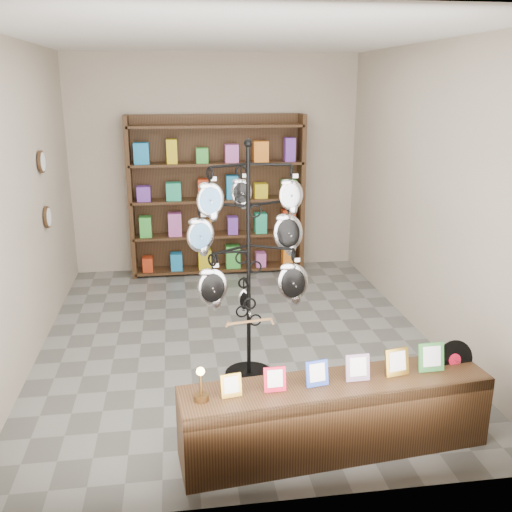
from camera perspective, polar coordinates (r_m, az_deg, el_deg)
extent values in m
plane|color=slate|center=(6.13, -1.98, -8.19)|extent=(5.00, 5.00, 0.00)
plane|color=#AE9E8C|center=(8.12, -4.06, 9.07)|extent=(4.00, 0.00, 4.00)
plane|color=#AE9E8C|center=(3.26, 2.60, -2.69)|extent=(4.00, 0.00, 4.00)
plane|color=#AE9E8C|center=(5.80, -22.25, 4.75)|extent=(0.00, 5.00, 5.00)
plane|color=#AE9E8C|center=(6.19, 16.70, 5.99)|extent=(0.00, 5.00, 5.00)
plane|color=white|center=(5.57, -2.32, 21.05)|extent=(5.00, 5.00, 0.00)
cylinder|color=black|center=(5.39, -0.71, -11.70)|extent=(0.47, 0.47, 0.03)
cylinder|color=black|center=(4.98, -0.75, -1.15)|extent=(0.04, 0.04, 2.11)
sphere|color=black|center=(4.76, -0.80, 11.23)|extent=(0.07, 0.07, 0.07)
ellipsoid|color=silver|center=(5.31, -1.22, -4.45)|extent=(0.11, 0.04, 0.22)
cube|color=#B47B4B|center=(4.83, -0.62, -6.56)|extent=(0.40, 0.08, 0.04)
cube|color=black|center=(4.33, 7.94, -15.60)|extent=(2.29, 0.69, 0.55)
cube|color=gold|center=(3.95, -2.51, -12.81)|extent=(0.15, 0.07, 0.16)
cube|color=red|center=(4.02, 1.89, -12.22)|extent=(0.16, 0.07, 0.17)
cube|color=#263FA5|center=(4.10, 6.11, -11.59)|extent=(0.17, 0.07, 0.18)
cube|color=#E54C33|center=(4.20, 10.13, -10.93)|extent=(0.18, 0.08, 0.19)
cube|color=gold|center=(4.33, 13.91, -10.26)|extent=(0.19, 0.08, 0.20)
cube|color=#337233|center=(4.45, 17.12, -9.65)|extent=(0.20, 0.08, 0.21)
cylinder|color=black|center=(4.64, 19.24, -9.79)|extent=(0.31, 0.10, 0.30)
cylinder|color=red|center=(4.64, 19.26, -9.81)|extent=(0.10, 0.04, 0.10)
cylinder|color=#4F3416|center=(3.96, -5.49, -13.89)|extent=(0.10, 0.10, 0.04)
cylinder|color=#4F3416|center=(3.91, -5.53, -12.73)|extent=(0.02, 0.02, 0.14)
sphere|color=#FFBF59|center=(3.86, -5.57, -11.41)|extent=(0.06, 0.06, 0.06)
cube|color=black|center=(8.12, -3.97, 6.22)|extent=(2.40, 0.04, 2.20)
cube|color=black|center=(7.96, -12.42, 5.66)|extent=(0.06, 0.36, 2.20)
cube|color=black|center=(8.14, 4.48, 6.23)|extent=(0.06, 0.36, 2.20)
cube|color=black|center=(8.22, -3.74, -1.19)|extent=(2.36, 0.36, 0.04)
cube|color=black|center=(8.08, -3.81, 2.18)|extent=(2.36, 0.36, 0.03)
cube|color=black|center=(7.97, -3.88, 5.66)|extent=(2.36, 0.36, 0.04)
cube|color=black|center=(7.89, -3.95, 9.22)|extent=(2.36, 0.36, 0.04)
cube|color=black|center=(7.84, -4.02, 12.85)|extent=(2.36, 0.36, 0.04)
cylinder|color=black|center=(6.52, -20.68, 8.81)|extent=(0.03, 0.24, 0.24)
cylinder|color=black|center=(6.62, -20.14, 3.67)|extent=(0.03, 0.24, 0.24)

